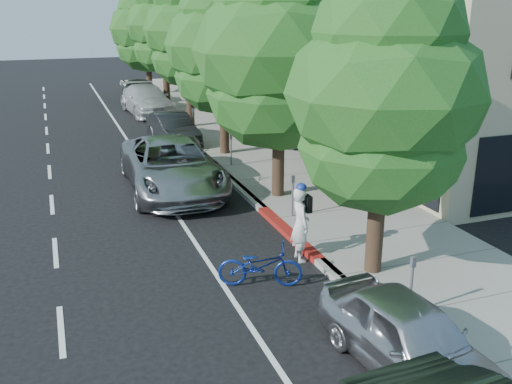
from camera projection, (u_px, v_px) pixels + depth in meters
name	position (u px, v px, depth m)	size (l,w,h in m)	color
ground	(303.00, 249.00, 15.15)	(120.00, 120.00, 0.00)	black
sidewalk	(273.00, 163.00, 23.00)	(4.60, 56.00, 0.15)	gray
curb	(218.00, 168.00, 22.26)	(0.30, 56.00, 0.15)	#9E998E
curb_red_segment	(288.00, 233.00, 16.01)	(0.32, 4.00, 0.15)	maroon
storefront_building	(326.00, 52.00, 33.22)	(10.00, 36.00, 7.00)	tan
street_tree_0	(385.00, 98.00, 12.32)	(4.40, 4.40, 6.95)	black
street_tree_1	(280.00, 53.00, 17.52)	(5.42, 5.42, 7.89)	black
street_tree_2	(223.00, 47.00, 22.93)	(4.74, 4.74, 7.42)	black
street_tree_3	(188.00, 32.00, 28.18)	(4.42, 4.42, 7.75)	black
street_tree_4	(164.00, 27.00, 33.51)	(4.38, 4.38, 7.81)	black
street_tree_5	(147.00, 30.00, 39.00)	(5.05, 5.05, 7.43)	black
cyclist	(300.00, 224.00, 14.21)	(0.70, 0.46, 1.92)	silver
bicycle	(260.00, 265.00, 13.01)	(0.68, 1.94, 1.02)	navy
silver_suv	(172.00, 166.00, 19.58)	(2.97, 6.44, 1.79)	#9C9CA0
dark_sedan	(173.00, 129.00, 26.20)	(1.49, 4.28, 1.41)	black
white_pickup	(147.00, 100.00, 33.45)	(2.30, 5.66, 1.64)	silver
dark_suv_far	(138.00, 92.00, 36.21)	(1.97, 4.90, 1.67)	black
near_car_a	(410.00, 338.00, 9.86)	(1.62, 4.03, 1.37)	#B9B9BE
pedestrian	(297.00, 129.00, 24.53)	(0.87, 0.68, 1.79)	black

